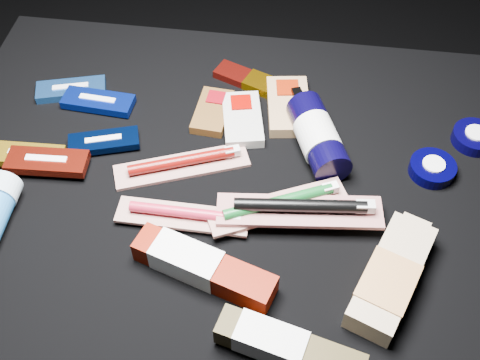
# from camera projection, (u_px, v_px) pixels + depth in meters

# --- Properties ---
(ground) EXTENTS (3.00, 3.00, 0.00)m
(ground) POSITION_uv_depth(u_px,v_px,m) (232.00, 309.00, 1.25)
(ground) COLOR black
(ground) RESTS_ON ground
(cloth_table) EXTENTS (0.98, 0.78, 0.40)m
(cloth_table) POSITION_uv_depth(u_px,v_px,m) (231.00, 259.00, 1.10)
(cloth_table) COLOR black
(cloth_table) RESTS_ON ground
(luna_bar_0) EXTENTS (0.13, 0.08, 0.02)m
(luna_bar_0) POSITION_uv_depth(u_px,v_px,m) (71.00, 89.00, 1.08)
(luna_bar_0) COLOR #205299
(luna_bar_0) RESTS_ON cloth_table
(luna_bar_1) EXTENTS (0.13, 0.05, 0.02)m
(luna_bar_1) POSITION_uv_depth(u_px,v_px,m) (98.00, 101.00, 1.05)
(luna_bar_1) COLOR #082091
(luna_bar_1) RESTS_ON cloth_table
(luna_bar_2) EXTENTS (0.12, 0.08, 0.02)m
(luna_bar_2) POSITION_uv_depth(u_px,v_px,m) (104.00, 142.00, 0.99)
(luna_bar_2) COLOR black
(luna_bar_2) RESTS_ON cloth_table
(luna_bar_3) EXTENTS (0.12, 0.05, 0.02)m
(luna_bar_3) POSITION_uv_depth(u_px,v_px,m) (28.00, 155.00, 0.97)
(luna_bar_3) COLOR gold
(luna_bar_3) RESTS_ON cloth_table
(luna_bar_4) EXTENTS (0.13, 0.06, 0.02)m
(luna_bar_4) POSITION_uv_depth(u_px,v_px,m) (47.00, 162.00, 0.96)
(luna_bar_4) COLOR maroon
(luna_bar_4) RESTS_ON cloth_table
(clif_bar_0) EXTENTS (0.06, 0.11, 0.02)m
(clif_bar_0) POSITION_uv_depth(u_px,v_px,m) (213.00, 110.00, 1.04)
(clif_bar_0) COLOR #573716
(clif_bar_0) RESTS_ON cloth_table
(clif_bar_1) EXTENTS (0.09, 0.13, 0.02)m
(clif_bar_1) POSITION_uv_depth(u_px,v_px,m) (242.00, 117.00, 1.03)
(clif_bar_1) COLOR #B3B3AC
(clif_bar_1) RESTS_ON cloth_table
(clif_bar_2) EXTENTS (0.09, 0.14, 0.02)m
(clif_bar_2) POSITION_uv_depth(u_px,v_px,m) (288.00, 104.00, 1.05)
(clif_bar_2) COLOR #A17B52
(clif_bar_2) RESTS_ON cloth_table
(power_bar) EXTENTS (0.14, 0.09, 0.02)m
(power_bar) POSITION_uv_depth(u_px,v_px,m) (254.00, 82.00, 1.09)
(power_bar) COLOR maroon
(power_bar) RESTS_ON cloth_table
(lotion_bottle) EXTENTS (0.11, 0.20, 0.06)m
(lotion_bottle) POSITION_uv_depth(u_px,v_px,m) (318.00, 136.00, 0.97)
(lotion_bottle) COLOR black
(lotion_bottle) RESTS_ON cloth_table
(cream_tin_upper) EXTENTS (0.07, 0.07, 0.02)m
(cream_tin_upper) POSITION_uv_depth(u_px,v_px,m) (474.00, 137.00, 1.00)
(cream_tin_upper) COLOR black
(cream_tin_upper) RESTS_ON cloth_table
(cream_tin_lower) EXTENTS (0.07, 0.07, 0.02)m
(cream_tin_lower) POSITION_uv_depth(u_px,v_px,m) (432.00, 168.00, 0.96)
(cream_tin_lower) COLOR black
(cream_tin_lower) RESTS_ON cloth_table
(bodywash_bottle) EXTENTS (0.13, 0.20, 0.04)m
(bodywash_bottle) POSITION_uv_depth(u_px,v_px,m) (390.00, 278.00, 0.82)
(bodywash_bottle) COLOR tan
(bodywash_bottle) RESTS_ON cloth_table
(toothbrush_pack_0) EXTENTS (0.22, 0.13, 0.02)m
(toothbrush_pack_0) POSITION_uv_depth(u_px,v_px,m) (184.00, 163.00, 0.96)
(toothbrush_pack_0) COLOR silver
(toothbrush_pack_0) RESTS_ON cloth_table
(toothbrush_pack_1) EXTENTS (0.20, 0.05, 0.02)m
(toothbrush_pack_1) POSITION_uv_depth(u_px,v_px,m) (184.00, 215.00, 0.89)
(toothbrush_pack_1) COLOR silver
(toothbrush_pack_1) RESTS_ON cloth_table
(toothbrush_pack_2) EXTENTS (0.22, 0.14, 0.02)m
(toothbrush_pack_2) POSITION_uv_depth(u_px,v_px,m) (280.00, 204.00, 0.90)
(toothbrush_pack_2) COLOR beige
(toothbrush_pack_2) RESTS_ON cloth_table
(toothbrush_pack_3) EXTENTS (0.25, 0.08, 0.03)m
(toothbrush_pack_3) POSITION_uv_depth(u_px,v_px,m) (302.00, 209.00, 0.88)
(toothbrush_pack_3) COLOR #A79E9B
(toothbrush_pack_3) RESTS_ON cloth_table
(toothpaste_carton_red) EXTENTS (0.21, 0.11, 0.04)m
(toothpaste_carton_red) POSITION_uv_depth(u_px,v_px,m) (198.00, 265.00, 0.84)
(toothpaste_carton_red) COLOR #6F0E00
(toothpaste_carton_red) RESTS_ON cloth_table
(toothpaste_carton_green) EXTENTS (0.19, 0.09, 0.04)m
(toothpaste_carton_green) POSITION_uv_depth(u_px,v_px,m) (283.00, 346.00, 0.76)
(toothpaste_carton_green) COLOR #332A10
(toothpaste_carton_green) RESTS_ON cloth_table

